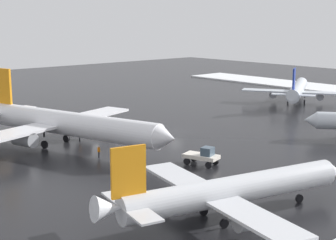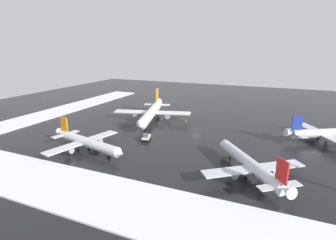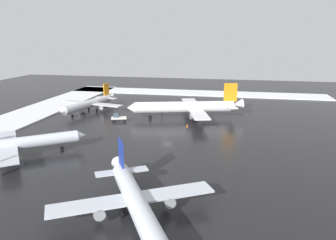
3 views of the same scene
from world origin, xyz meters
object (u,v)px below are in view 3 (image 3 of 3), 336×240
(pushback_tug, at_px, (118,118))
(airplane_foreground_jet, at_px, (17,144))
(airplane_parked_portside, at_px, (89,104))
(ground_crew_beside_wing, at_px, (192,118))
(ground_crew_mid_apron, at_px, (187,127))
(airplane_distant_tail, at_px, (187,107))
(ground_crew_by_nose_gear, at_px, (162,114))
(airplane_far_rear, at_px, (136,203))

(pushback_tug, bearing_deg, airplane_foreground_jet, 53.57)
(airplane_foreground_jet, relative_size, airplane_parked_portside, 0.88)
(pushback_tug, distance_m, ground_crew_beside_wing, 22.78)
(ground_crew_mid_apron, bearing_deg, pushback_tug, -36.28)
(ground_crew_beside_wing, bearing_deg, airplane_parked_portside, 97.36)
(airplane_distant_tail, xyz_separation_m, ground_crew_beside_wing, (3.50, 1.93, -2.71))
(airplane_foreground_jet, distance_m, ground_crew_by_nose_gear, 47.41)
(airplane_parked_portside, height_order, pushback_tug, airplane_parked_portside)
(pushback_tug, relative_size, ground_crew_mid_apron, 2.95)
(ground_crew_by_nose_gear, bearing_deg, ground_crew_mid_apron, 83.42)
(pushback_tug, relative_size, ground_crew_beside_wing, 2.95)
(airplane_parked_portside, xyz_separation_m, ground_crew_mid_apron, (16.75, 36.83, -1.82))
(airplane_foreground_jet, xyz_separation_m, ground_crew_mid_apron, (-27.45, 33.62, -1.90))
(airplane_distant_tail, relative_size, ground_crew_by_nose_gear, 21.56)
(ground_crew_mid_apron, bearing_deg, airplane_foreground_jet, 16.79)
(airplane_foreground_jet, distance_m, airplane_far_rear, 38.58)
(airplane_parked_portside, relative_size, ground_crew_beside_wing, 16.50)
(airplane_foreground_jet, height_order, airplane_far_rear, airplane_far_rear)
(airplane_foreground_jet, relative_size, pushback_tug, 4.90)
(airplane_foreground_jet, relative_size, ground_crew_mid_apron, 14.45)
(airplane_far_rear, relative_size, pushback_tug, 5.33)
(airplane_parked_portside, xyz_separation_m, ground_crew_by_nose_gear, (3.01, 26.60, -1.82))
(airplane_far_rear, xyz_separation_m, ground_crew_beside_wing, (-57.76, 0.49, -1.94))
(airplane_far_rear, distance_m, ground_crew_beside_wing, 57.80)
(airplane_foreground_jet, distance_m, ground_crew_mid_apron, 43.44)
(airplane_far_rear, height_order, ground_crew_mid_apron, airplane_far_rear)
(airplane_foreground_jet, height_order, pushback_tug, airplane_foreground_jet)
(airplane_parked_portside, relative_size, airplane_far_rear, 1.05)
(airplane_distant_tail, xyz_separation_m, pushback_tug, (8.47, -20.31, -2.40))
(airplane_foreground_jet, height_order, ground_crew_mid_apron, airplane_foreground_jet)
(airplane_foreground_jet, xyz_separation_m, ground_crew_beside_wing, (-37.90, 33.57, -1.90))
(pushback_tug, xyz_separation_m, ground_crew_by_nose_gear, (-8.26, 12.05, -0.31))
(airplane_foreground_jet, bearing_deg, airplane_parked_portside, 56.71)
(airplane_distant_tail, distance_m, airplane_parked_portside, 34.97)
(ground_crew_beside_wing, bearing_deg, airplane_foreground_jet, 155.54)
(airplane_far_rear, bearing_deg, pushback_tug, 172.40)
(airplane_parked_portside, relative_size, pushback_tug, 5.59)
(pushback_tug, xyz_separation_m, ground_crew_mid_apron, (5.49, 22.28, -0.31))
(pushback_tug, height_order, ground_crew_by_nose_gear, pushback_tug)
(ground_crew_mid_apron, bearing_deg, ground_crew_beside_wing, -112.18)
(airplane_foreground_jet, bearing_deg, ground_crew_by_nose_gear, 22.97)
(airplane_distant_tail, distance_m, airplane_foreground_jet, 52.12)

